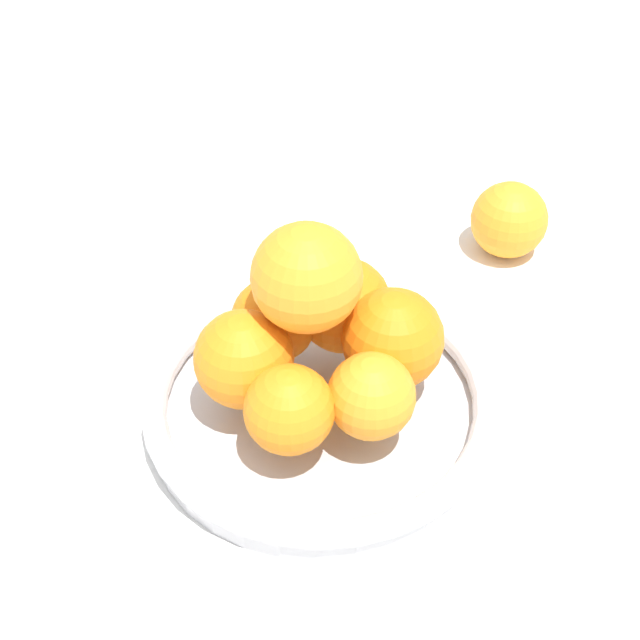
# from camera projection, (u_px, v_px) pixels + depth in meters

# --- Properties ---
(ground_plane) EXTENTS (4.00, 4.00, 0.00)m
(ground_plane) POSITION_uv_depth(u_px,v_px,m) (320.00, 418.00, 0.71)
(ground_plane) COLOR white
(fruit_bowl) EXTENTS (0.28, 0.28, 0.03)m
(fruit_bowl) POSITION_uv_depth(u_px,v_px,m) (320.00, 403.00, 0.70)
(fruit_bowl) COLOR silver
(fruit_bowl) RESTS_ON ground_plane
(orange_pile) EXTENTS (0.18, 0.18, 0.14)m
(orange_pile) POSITION_uv_depth(u_px,v_px,m) (319.00, 335.00, 0.66)
(orange_pile) COLOR orange
(orange_pile) RESTS_ON fruit_bowl
(stray_orange) EXTENTS (0.07, 0.07, 0.07)m
(stray_orange) POSITION_uv_depth(u_px,v_px,m) (509.00, 220.00, 0.85)
(stray_orange) COLOR orange
(stray_orange) RESTS_ON ground_plane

